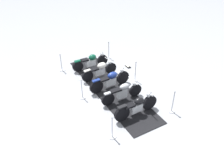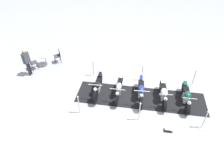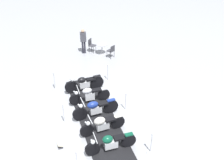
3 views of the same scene
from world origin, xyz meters
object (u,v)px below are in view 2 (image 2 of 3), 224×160
Objects in this scene: stanchion_left_front at (94,71)px; bystander_person at (26,60)px; motorcycle_navy at (141,91)px; info_placard at (168,130)px; motorcycle_cream at (163,94)px; motorcycle_black at (98,87)px; cafe_chair_near_table at (32,62)px; cafe_chair_across_table at (58,55)px; motorcycle_forest at (186,97)px; stanchion_left_rear at (193,81)px; cafe_table at (45,58)px; stanchion_left_mid at (142,76)px; stanchion_right_front at (79,107)px; motorcycle_chrome at (119,89)px; stanchion_right_rear at (203,123)px.

stanchion_left_front is 3.92m from bystander_person.
motorcycle_navy is 2.39m from info_placard.
stanchion_left_front reaches higher than motorcycle_cream.
motorcycle_black is 4.73m from cafe_chair_near_table.
motorcycle_forest is at bearing 129.30° from cafe_chair_across_table.
stanchion_left_rear reaches higher than motorcycle_forest.
motorcycle_cream reaches higher than cafe_table.
stanchion_left_mid is at bearing -68.50° from info_placard.
motorcycle_black is 4.15m from info_placard.
cafe_chair_near_table is 1.63m from cafe_chair_across_table.
motorcycle_navy is 2.41× the size of cafe_table.
stanchion_left_front reaches higher than cafe_chair_near_table.
bystander_person is (0.35, -4.57, 0.67)m from stanchion_right_front.
motorcycle_chrome is 4.28m from stanchion_right_rear.
cafe_table is at bearing -120.63° from motorcycle_black.
bystander_person reaches higher than motorcycle_cream.
cafe_table is at bearing -0.00° from cafe_chair_across_table.
motorcycle_black reaches higher than cafe_chair_near_table.
cafe_table is at bearing -57.94° from stanchion_left_mid.
stanchion_right_front is (2.39, 1.86, 0.04)m from stanchion_left_front.
cafe_chair_across_table is at bearing -118.51° from motorcycle_navy.
cafe_chair_across_table is (1.89, -9.10, 0.20)m from stanchion_right_rear.
motorcycle_navy is 2.00× the size of cafe_chair_across_table.
motorcycle_black is 0.97× the size of motorcycle_navy.
stanchion_right_rear is 1.23× the size of cafe_chair_across_table.
stanchion_left_front is at bearing -130.61° from motorcycle_chrome.
stanchion_left_mid reaches higher than cafe_chair_near_table.
stanchion_left_rear is at bearing 140.65° from cafe_chair_across_table.
info_placard is (1.27, -0.93, -0.28)m from stanchion_right_rear.
cafe_table is (3.29, -5.25, 0.24)m from stanchion_left_mid.
motorcycle_black reaches higher than motorcycle_navy.
motorcycle_forest is 8.72m from cafe_table.
stanchion_right_front is at bearing 79.81° from cafe_table.
bystander_person reaches higher than motorcycle_chrome.
stanchion_left_mid is at bearing 136.91° from cafe_chair_across_table.
cafe_table is at bearing 0.00° from cafe_chair_near_table.
stanchion_right_rear is (2.39, 1.86, 0.01)m from stanchion_left_rear.
motorcycle_cream is 1.82× the size of cafe_chair_across_table.
stanchion_left_mid is 6.20m from cafe_table.
stanchion_left_front is 3.03m from stanchion_right_front.
cafe_chair_near_table is (3.58, -7.20, 0.05)m from motorcycle_cream.
motorcycle_chrome is at bearing 104.49° from cafe_table.
motorcycle_forest is (-1.40, 1.80, -0.05)m from motorcycle_navy.
motorcycle_navy is at bearing 2.48° from bystander_person.
bystander_person is (4.51, -4.97, 0.73)m from stanchion_left_mid.
stanchion_right_front is at bearing -5.58° from stanchion_left_mid.
motorcycle_cream is at bearing -92.59° from stanchion_right_rear.
motorcycle_navy is at bearing 108.44° from cafe_table.
info_placard is (2.08, 0.45, -0.39)m from motorcycle_forest.
cafe_chair_near_table reaches higher than info_placard.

